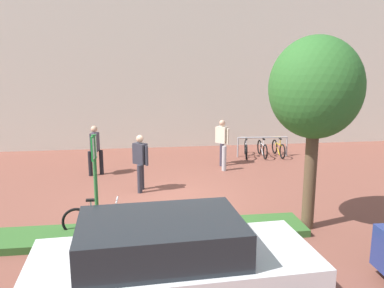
% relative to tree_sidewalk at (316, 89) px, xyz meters
% --- Properties ---
extents(ground_plane, '(60.00, 60.00, 0.00)m').
position_rel_tree_sidewalk_xyz_m(ground_plane, '(-3.03, 2.24, -3.23)').
color(ground_plane, brown).
extents(building_facade, '(28.00, 1.20, 10.00)m').
position_rel_tree_sidewalk_xyz_m(building_facade, '(-3.03, 10.05, 1.77)').
color(building_facade, beige).
rests_on(building_facade, ground).
extents(planter_strip, '(7.00, 1.10, 0.16)m').
position_rel_tree_sidewalk_xyz_m(planter_strip, '(-3.64, 0.02, -3.15)').
color(planter_strip, '#336028').
rests_on(planter_strip, ground).
extents(tree_sidewalk, '(2.05, 2.05, 4.40)m').
position_rel_tree_sidewalk_xyz_m(tree_sidewalk, '(0.00, 0.00, 0.00)').
color(tree_sidewalk, brown).
rests_on(tree_sidewalk, ground).
extents(parking_sign_post, '(0.08, 0.36, 2.34)m').
position_rel_tree_sidewalk_xyz_m(parking_sign_post, '(-4.80, 0.02, -1.70)').
color(parking_sign_post, '#2D7238').
rests_on(parking_sign_post, ground).
extents(bike_at_sign, '(1.68, 0.42, 0.86)m').
position_rel_tree_sidewalk_xyz_m(bike_at_sign, '(-4.77, 0.24, -2.88)').
color(bike_at_sign, black).
rests_on(bike_at_sign, ground).
extents(bike_rack_cluster, '(2.11, 1.61, 0.83)m').
position_rel_tree_sidewalk_xyz_m(bike_rack_cluster, '(1.16, 7.08, -2.88)').
color(bike_rack_cluster, '#99999E').
rests_on(bike_rack_cluster, ground).
extents(bollard_steel, '(0.16, 0.16, 0.90)m').
position_rel_tree_sidewalk_xyz_m(bollard_steel, '(-0.87, 5.16, -2.78)').
color(bollard_steel, '#ADADB2').
rests_on(bollard_steel, ground).
extents(person_suited_navy, '(0.50, 0.61, 1.72)m').
position_rel_tree_sidewalk_xyz_m(person_suited_navy, '(-5.36, 5.20, -2.25)').
color(person_suited_navy, black).
rests_on(person_suited_navy, ground).
extents(person_shirt_blue, '(0.45, 0.47, 1.72)m').
position_rel_tree_sidewalk_xyz_m(person_shirt_blue, '(-0.78, 5.98, -2.25)').
color(person_shirt_blue, '#383342').
rests_on(person_shirt_blue, ground).
extents(person_suited_dark, '(0.47, 0.47, 1.72)m').
position_rel_tree_sidewalk_xyz_m(person_suited_dark, '(-3.85, 3.24, -2.25)').
color(person_suited_dark, '#2D2D38').
rests_on(person_suited_dark, ground).
extents(car_white_hatch, '(4.39, 2.20, 1.54)m').
position_rel_tree_sidewalk_xyz_m(car_white_hatch, '(-3.43, -2.77, -2.47)').
color(car_white_hatch, silver).
rests_on(car_white_hatch, ground).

